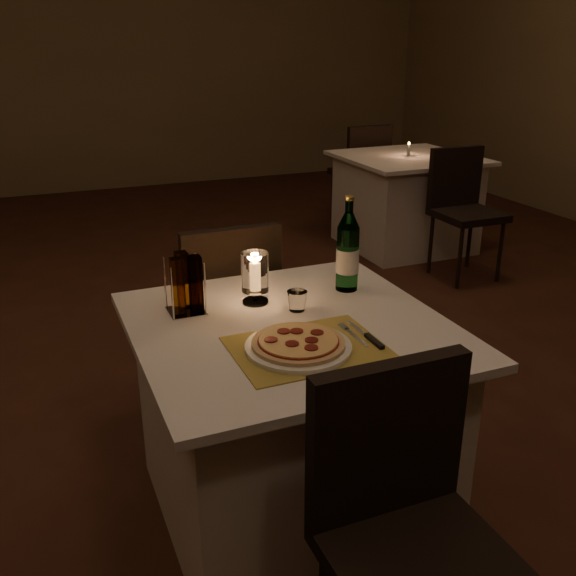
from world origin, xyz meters
name	(u,v)px	position (x,y,z in m)	size (l,w,h in m)	color
floor	(233,414)	(0.00, 0.00, -0.01)	(8.00, 10.00, 0.02)	#412015
wall_back	(80,48)	(0.00, 5.01, 1.50)	(8.00, 0.02, 3.00)	olive
main_table	(290,420)	(0.00, -0.69, 0.37)	(1.00, 1.00, 0.74)	silver
chair_near	(405,511)	(0.00, -1.41, 0.55)	(0.42, 0.42, 0.90)	black
chair_far	(226,301)	(0.00, 0.02, 0.55)	(0.42, 0.42, 0.90)	black
placemat	(307,348)	(-0.02, -0.87, 0.74)	(0.45, 0.34, 0.00)	#AB943B
plate	(298,347)	(-0.05, -0.87, 0.75)	(0.32, 0.32, 0.01)	white
pizza	(298,342)	(-0.05, -0.87, 0.77)	(0.28, 0.28, 0.02)	#D8B77F
fork	(351,333)	(0.14, -0.84, 0.75)	(0.02, 0.18, 0.00)	silver
knife	(370,338)	(0.18, -0.90, 0.75)	(0.02, 0.22, 0.01)	black
tumbler	(297,301)	(0.06, -0.59, 0.77)	(0.07, 0.07, 0.07)	white
water_bottle	(348,253)	(0.31, -0.48, 0.88)	(0.08, 0.08, 0.35)	#549C62
hurricane_candle	(255,274)	(-0.05, -0.48, 0.85)	(0.10, 0.10, 0.18)	white
cruet_caddy	(185,286)	(-0.29, -0.47, 0.84)	(0.12, 0.12, 0.21)	white
neighbor_table_right	(405,201)	(2.08, 1.87, 0.37)	(1.00, 1.00, 0.74)	silver
neighbor_chair_ra	(462,200)	(2.08, 1.16, 0.55)	(0.42, 0.42, 0.90)	black
neighbor_chair_rb	(363,165)	(2.08, 2.59, 0.55)	(0.42, 0.42, 0.90)	black
neighbor_candle_right	(409,150)	(2.08, 1.87, 0.79)	(0.03, 0.03, 0.11)	white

